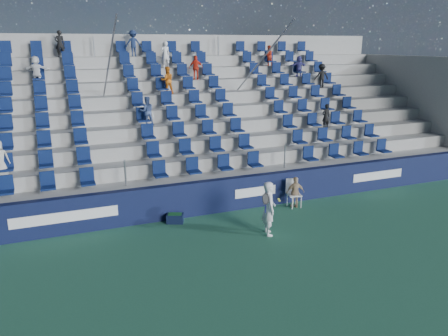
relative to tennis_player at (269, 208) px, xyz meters
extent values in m
plane|color=#2D694B|center=(-0.89, -0.77, -0.87)|extent=(70.00, 70.00, 0.00)
cube|color=#10163B|center=(-0.89, 2.38, -0.27)|extent=(24.00, 0.30, 1.20)
cube|color=white|center=(-5.89, 2.22, -0.25)|extent=(3.20, 0.02, 0.34)
cube|color=white|center=(0.61, 2.22, -0.25)|extent=(1.60, 0.02, 0.34)
cube|color=white|center=(6.11, 2.22, -0.25)|extent=(2.40, 0.02, 0.34)
cube|color=#A2A29D|center=(-0.89, 2.95, -0.27)|extent=(24.00, 0.85, 1.20)
cube|color=#A2A29D|center=(-0.89, 3.80, -0.02)|extent=(24.00, 0.85, 1.70)
cube|color=#A2A29D|center=(-0.89, 4.65, 0.23)|extent=(24.00, 0.85, 2.20)
cube|color=#A2A29D|center=(-0.89, 5.50, 0.48)|extent=(24.00, 0.85, 2.70)
cube|color=#A2A29D|center=(-0.89, 6.35, 0.73)|extent=(24.00, 0.85, 3.20)
cube|color=#A2A29D|center=(-0.89, 7.20, 0.98)|extent=(24.00, 0.85, 3.70)
cube|color=#A2A29D|center=(-0.89, 8.05, 1.23)|extent=(24.00, 0.85, 4.20)
cube|color=#A2A29D|center=(-0.89, 8.90, 1.48)|extent=(24.00, 0.85, 4.70)
cube|color=#A2A29D|center=(-0.89, 9.75, 1.73)|extent=(24.00, 0.85, 5.20)
cube|color=#A2A29D|center=(-0.89, 10.43, 2.23)|extent=(24.00, 0.50, 6.20)
cube|color=#A2A29D|center=(10.96, 6.35, 1.73)|extent=(0.30, 7.65, 5.20)
cube|color=#0B1A45|center=(-0.89, 2.95, 0.68)|extent=(16.05, 0.50, 0.70)
cube|color=#0B1A45|center=(-0.89, 3.80, 1.18)|extent=(16.05, 0.50, 0.70)
cube|color=#0B1A45|center=(-0.89, 4.65, 1.68)|extent=(16.05, 0.50, 0.70)
cube|color=#0B1A45|center=(-0.89, 5.50, 2.18)|extent=(16.05, 0.50, 0.70)
cube|color=#0B1A45|center=(-0.89, 6.35, 2.68)|extent=(16.05, 0.50, 0.70)
cube|color=#0B1A45|center=(-0.89, 7.20, 3.18)|extent=(16.05, 0.50, 0.70)
cube|color=#0B1A45|center=(-0.89, 8.05, 3.68)|extent=(16.05, 0.50, 0.70)
cube|color=#0B1A45|center=(-0.89, 8.90, 4.18)|extent=(16.05, 0.50, 0.70)
cube|color=#0B1A45|center=(-0.89, 9.75, 4.68)|extent=(16.05, 0.50, 0.70)
cylinder|color=gray|center=(-3.89, 6.35, 3.48)|extent=(0.06, 7.68, 4.55)
cylinder|color=gray|center=(2.11, 6.35, 3.48)|extent=(0.06, 7.68, 4.55)
imported|color=#B02A17|center=(4.39, 8.85, 4.33)|extent=(0.49, 0.38, 0.99)
imported|color=black|center=(-5.33, 9.70, 4.90)|extent=(0.43, 0.31, 1.13)
imported|color=orange|center=(-1.26, 7.15, 3.41)|extent=(0.57, 0.44, 1.14)
imported|color=navy|center=(-2.15, 9.70, 4.92)|extent=(0.83, 0.58, 1.17)
imported|color=white|center=(-0.87, 8.85, 4.42)|extent=(0.47, 0.34, 1.18)
imported|color=white|center=(-6.36, 8.00, 3.89)|extent=(1.08, 0.56, 1.12)
imported|color=black|center=(5.08, 4.60, 1.87)|extent=(0.41, 0.28, 1.08)
imported|color=black|center=(6.45, 7.15, 3.40)|extent=(0.77, 0.49, 1.14)
imported|color=red|center=(0.31, 8.00, 3.86)|extent=(0.66, 0.40, 1.06)
imported|color=#3E548A|center=(-2.54, 5.45, 2.40)|extent=(0.57, 0.45, 1.13)
imported|color=#3F3F8B|center=(5.66, 8.00, 3.83)|extent=(0.95, 0.37, 1.00)
imported|color=white|center=(0.00, 0.00, 0.00)|extent=(0.55, 0.71, 1.73)
cylinder|color=navy|center=(-0.25, -0.25, 0.13)|extent=(0.03, 0.03, 0.28)
torus|color=black|center=(-0.25, -0.25, 0.43)|extent=(0.30, 0.17, 0.28)
plane|color=#262626|center=(-0.25, -0.25, 0.43)|extent=(0.30, 0.16, 0.29)
sphere|color=yellow|center=(0.25, -0.20, 0.29)|extent=(0.07, 0.07, 0.07)
sphere|color=yellow|center=(0.25, -0.14, 0.32)|extent=(0.07, 0.07, 0.07)
cube|color=white|center=(1.97, 1.78, -0.39)|extent=(0.53, 0.53, 0.04)
cube|color=white|center=(1.97, 1.99, -0.11)|extent=(0.45, 0.13, 0.56)
cylinder|color=white|center=(1.78, 1.59, -0.64)|extent=(0.03, 0.03, 0.45)
cylinder|color=white|center=(2.15, 1.59, -0.64)|extent=(0.03, 0.03, 0.45)
cylinder|color=white|center=(1.78, 1.96, -0.64)|extent=(0.03, 0.03, 0.45)
cylinder|color=white|center=(2.15, 1.96, -0.64)|extent=(0.03, 0.03, 0.45)
imported|color=tan|center=(1.97, 1.73, -0.29)|extent=(0.72, 0.40, 1.16)
cube|color=#0E1734|center=(-2.48, 1.98, -0.72)|extent=(0.64, 0.54, 0.30)
cube|color=#1E662D|center=(-2.48, 1.98, -0.65)|extent=(0.51, 0.41, 0.18)
camera|label=1|loc=(-5.94, -11.23, 4.90)|focal=35.00mm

